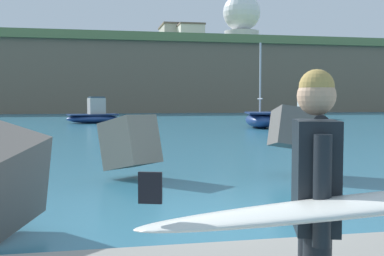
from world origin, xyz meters
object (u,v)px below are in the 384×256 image
Objects in this scene: radar_dome at (242,20)px; surfer_with_board at (324,209)px; boat_near_centre at (260,119)px; boat_mid_left at (305,112)px; station_building_west at (179,38)px; station_building_central at (190,36)px; boat_near_right at (94,115)px.

surfer_with_board is at bearing -106.90° from radar_dome.
boat_near_centre is 15.56m from boat_mid_left.
radar_dome is at bearing -31.54° from station_building_west.
boat_near_centre is at bearing -94.55° from station_building_west.
boat_near_centre is at bearing -125.24° from boat_mid_left.
station_building_central is (5.80, 53.82, 12.71)m from boat_near_centre.
radar_dome reaches higher than station_building_central.
boat_mid_left is at bearing 11.30° from boat_near_right.
surfer_with_board is 29.30m from boat_near_centre.
radar_dome reaches higher than boat_near_right.
boat_mid_left is at bearing 65.47° from surfer_with_board.
surfer_with_board is 0.47× the size of boat_near_right.
surfer_with_board is 0.21× the size of radar_dome.
radar_dome reaches higher than surfer_with_board.
boat_near_centre is at bearing -38.62° from boat_near_right.
station_building_central is at bearing 176.52° from radar_dome.
surfer_with_board is 83.82m from station_building_central.
surfer_with_board is at bearing -99.24° from station_building_west.
radar_dome is (15.13, 53.25, 15.71)m from boat_near_centre.
surfer_with_board is at bearing -114.53° from boat_mid_left.
station_building_west is 1.64× the size of station_building_central.
boat_near_right is at bearing 141.38° from boat_near_centre.
boat_near_right is at bearing -120.34° from radar_dome.
radar_dome is (24.60, 80.97, 15.01)m from surfer_with_board.
radar_dome is at bearing 74.14° from boat_near_centre.
radar_dome is 1.17× the size of station_building_west.
boat_mid_left is at bearing 54.76° from boat_near_centre.
radar_dome is (26.06, 44.52, 15.65)m from boat_near_right.
boat_near_right is 20.30m from boat_mid_left.
boat_near_right is (-10.93, 8.73, 0.06)m from boat_near_centre.
station_building_west is 5.91m from station_building_central.
boat_near_centre is 61.22m from station_building_west.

